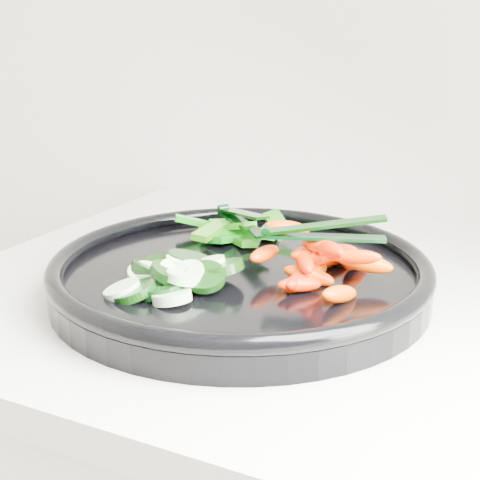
% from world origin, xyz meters
% --- Properties ---
extents(veggie_tray, '(0.38, 0.38, 0.04)m').
position_xyz_m(veggie_tray, '(-0.70, 1.64, 0.95)').
color(veggie_tray, black).
rests_on(veggie_tray, counter).
extents(cucumber_pile, '(0.12, 0.13, 0.04)m').
position_xyz_m(cucumber_pile, '(-0.74, 1.58, 0.96)').
color(cucumber_pile, black).
rests_on(cucumber_pile, veggie_tray).
extents(carrot_pile, '(0.14, 0.14, 0.05)m').
position_xyz_m(carrot_pile, '(-0.62, 1.65, 0.97)').
color(carrot_pile, '#F45C00').
rests_on(carrot_pile, veggie_tray).
extents(pepper_pile, '(0.14, 0.12, 0.04)m').
position_xyz_m(pepper_pile, '(-0.75, 1.73, 0.96)').
color(pepper_pile, '#0A6A10').
rests_on(pepper_pile, veggie_tray).
extents(tong_carrot, '(0.11, 0.05, 0.02)m').
position_xyz_m(tong_carrot, '(-0.62, 1.65, 1.00)').
color(tong_carrot, black).
rests_on(tong_carrot, carrot_pile).
extents(tong_pepper, '(0.10, 0.08, 0.02)m').
position_xyz_m(tong_pepper, '(-0.74, 1.73, 0.98)').
color(tong_pepper, black).
rests_on(tong_pepper, pepper_pile).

